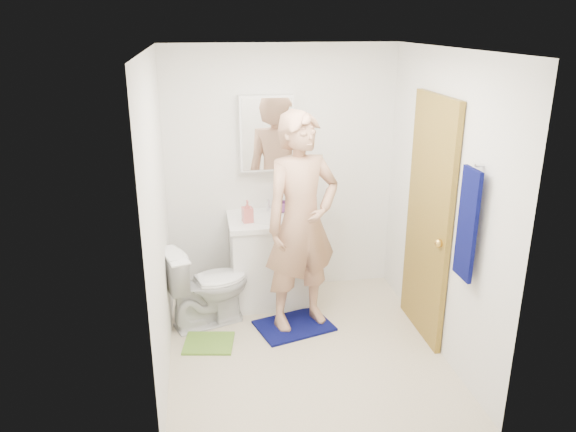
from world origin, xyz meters
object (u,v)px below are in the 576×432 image
Objects in this scene: medicine_cabinet at (266,133)px; soap_dispenser at (247,211)px; vanity_cabinet at (271,262)px; man at (302,223)px; toothbrush_cup at (283,207)px; toilet at (207,285)px; towel at (467,225)px.

soap_dispenser is at bearing -125.74° from medicine_cabinet.
man is at bearing -68.70° from vanity_cabinet.
man is (0.05, -0.64, 0.07)m from toothbrush_cup.
toilet is at bearing -137.00° from medicine_cabinet.
toilet is 3.67× the size of soap_dispenser.
toilet is at bearing -147.60° from toothbrush_cup.
medicine_cabinet reaches higher than soap_dispenser.
medicine_cabinet is at bearing 54.26° from soap_dispenser.
towel is 1.07× the size of toilet.
medicine_cabinet is at bearing 124.61° from towel.
soap_dispenser is 0.60m from man.
toothbrush_cup reaches higher than vanity_cabinet.
vanity_cabinet reaches higher than toilet.
man is at bearing -119.50° from toilet.
toilet is at bearing -145.86° from soap_dispenser.
vanity_cabinet is 1.14× the size of medicine_cabinet.
towel is at bearing -51.53° from vanity_cabinet.
man reaches higher than vanity_cabinet.
toothbrush_cup is (0.14, 0.13, 0.50)m from vanity_cabinet.
man reaches higher than towel.
soap_dispenser is 0.43m from toothbrush_cup.
towel reaches higher than toilet.
medicine_cabinet is 3.43× the size of soap_dispenser.
medicine_cabinet reaches higher than toilet.
man is (0.42, -0.42, 0.02)m from soap_dispenser.
towel is (1.18, -1.48, 0.85)m from vanity_cabinet.
soap_dispenser is (0.40, 0.27, 0.58)m from toilet.
toilet is 1.02m from man.
vanity_cabinet is 6.14× the size of toothbrush_cup.
man is at bearing -85.15° from toothbrush_cup.
toilet is 0.75m from soap_dispenser.
vanity_cabinet is at bearing 20.40° from soap_dispenser.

